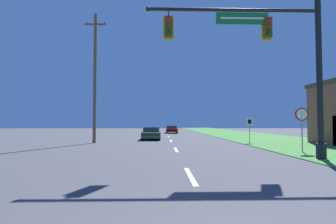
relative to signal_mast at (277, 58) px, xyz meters
The scene contains 8 objects.
grass_verge_right 21.83m from the signal_mast, 73.52° to the left, with size 10.00×110.00×0.04m.
road_center_line 14.02m from the signal_mast, 109.66° to the left, with size 0.16×34.80×0.01m.
signal_mast is the anchor object (origin of this frame).
car_ahead 16.64m from the signal_mast, 113.22° to the left, with size 1.88×4.61×1.19m.
far_car 31.32m from the signal_mast, 96.79° to the left, with size 1.82×4.31×1.19m.
stop_sign 4.75m from the signal_mast, 47.08° to the left, with size 0.76×0.07×2.50m.
route_sign_post 10.40m from the signal_mast, 78.53° to the left, with size 0.55×0.06×2.03m.
utility_pole_near 14.96m from the signal_mast, 137.11° to the left, with size 1.80×0.26×10.93m.
Camera 1 is at (-0.92, -2.27, 1.67)m, focal length 28.00 mm.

